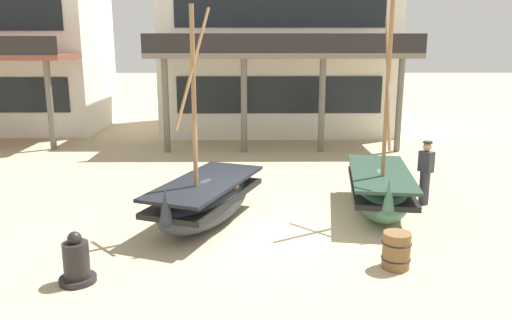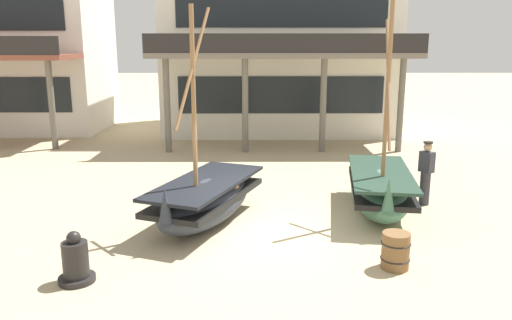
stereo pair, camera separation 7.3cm
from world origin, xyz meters
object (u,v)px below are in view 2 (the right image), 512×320
Objects in this scene: fisherman_by_hull at (426,174)px; capstan_winch at (76,262)px; fishing_boat_near_left at (380,189)px; harbor_building_main at (278,51)px; wooden_barrel at (395,251)px; harbor_building_annex at (12,53)px; fishing_boat_centre_large at (205,199)px.

fisherman_by_hull reaches higher than capstan_winch.
harbor_building_main reaches higher than fishing_boat_near_left.
fishing_boat_near_left is at bearing 30.94° from capstan_winch.
capstan_winch is at bearing -174.93° from wooden_barrel.
harbor_building_annex is (-8.43, 16.54, 3.27)m from capstan_winch.
wooden_barrel is 16.45m from harbor_building_main.
wooden_barrel is at bearing -84.74° from harbor_building_main.
wooden_barrel is at bearing -115.29° from fisherman_by_hull.
harbor_building_main is at bearing 95.26° from wooden_barrel.
harbor_building_annex is (-10.45, 13.56, 3.06)m from fishing_boat_centre_large.
fishing_boat_centre_large is 3.62m from capstan_winch.
harbor_building_main is (-1.48, 16.03, 3.38)m from wooden_barrel.
capstan_winch is at bearing -149.06° from fishing_boat_near_left.
fishing_boat_near_left reaches higher than fishing_boat_centre_large.
harbor_building_annex reaches higher than wooden_barrel.
fishing_boat_centre_large is 14.11m from harbor_building_main.
harbor_building_annex reaches higher than fishing_boat_near_left.
fisherman_by_hull reaches higher than wooden_barrel.
fishing_boat_centre_large reaches higher than fisherman_by_hull.
fishing_boat_near_left is 3.10× the size of fisherman_by_hull.
harbor_building_main is (2.31, 13.56, 3.15)m from fishing_boat_centre_large.
harbor_building_annex is at bearing -179.97° from harbor_building_main.
harbor_building_annex is (-16.05, 12.18, 2.81)m from fisherman_by_hull.
fisherman_by_hull is 4.28m from wooden_barrel.
harbor_building_annex is at bearing 116.99° from capstan_winch.
fishing_boat_centre_large is 7.05× the size of wooden_barrel.
fishing_boat_near_left is 0.48× the size of harbor_building_main.
harbor_building_main is (-3.30, 12.18, 2.89)m from fisherman_by_hull.
capstan_winch is (-6.30, -3.78, -0.22)m from fishing_boat_near_left.
fishing_boat_centre_large is at bearing -166.19° from fisherman_by_hull.
harbor_building_main reaches higher than capstan_winch.
harbor_building_annex is (-12.76, -0.01, -0.09)m from harbor_building_main.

